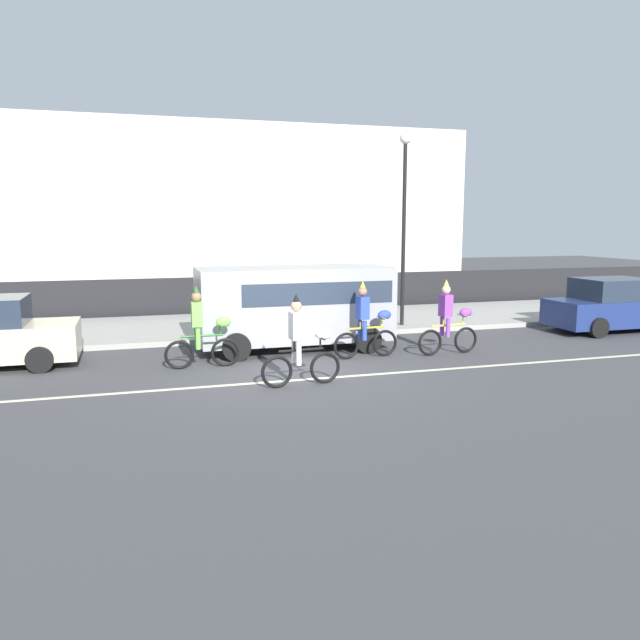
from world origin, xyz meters
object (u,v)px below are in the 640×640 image
parade_cyclist_lime (202,332)px  parked_car_navy (613,306)px  parade_cyclist_purple (449,322)px  parked_van_grey (297,301)px  pedestrian_onlooker (290,290)px  parade_cyclist_zebra (302,346)px  parade_cyclist_cobalt (367,324)px  street_lamp_post (404,201)px

parade_cyclist_lime → parked_car_navy: parade_cyclist_lime is taller
parade_cyclist_purple → parked_van_grey: (-3.55, 1.72, 0.44)m
parked_car_navy → pedestrian_onlooker: 10.39m
pedestrian_onlooker → parade_cyclist_zebra: bearing=-102.3°
pedestrian_onlooker → parade_cyclist_purple: bearing=-69.9°
parade_cyclist_cobalt → parade_cyclist_purple: 2.17m
parked_car_navy → pedestrian_onlooker: bearing=150.1°
parade_cyclist_zebra → parked_car_navy: parade_cyclist_zebra is taller
parade_cyclist_zebra → parade_cyclist_cobalt: size_ratio=1.00×
parade_cyclist_zebra → street_lamp_post: 8.06m
parade_cyclist_lime → parade_cyclist_cobalt: same height
parade_cyclist_lime → pedestrian_onlooker: bearing=60.6°
parade_cyclist_lime → parade_cyclist_purple: 6.17m
street_lamp_post → parade_cyclist_lime: bearing=-152.0°
parade_cyclist_purple → parked_van_grey: size_ratio=0.38×
parade_cyclist_purple → street_lamp_post: 4.91m
parade_cyclist_lime → parked_car_navy: bearing=6.1°
parade_cyclist_cobalt → parade_cyclist_purple: same height
parade_cyclist_lime → parade_cyclist_purple: same height
parade_cyclist_purple → pedestrian_onlooker: parade_cyclist_purple is taller
parade_cyclist_zebra → parked_van_grey: bearing=77.0°
parade_cyclist_purple → parade_cyclist_zebra: bearing=-156.3°
parade_cyclist_purple → street_lamp_post: size_ratio=0.33×
parade_cyclist_purple → parked_car_navy: bearing=14.1°
pedestrian_onlooker → parked_car_navy: bearing=-29.9°
parked_car_navy → pedestrian_onlooker: pedestrian_onlooker is taller
parade_cyclist_cobalt → parade_cyclist_zebra: bearing=-136.2°
street_lamp_post → parked_van_grey: bearing=-152.7°
parade_cyclist_cobalt → parked_car_navy: parade_cyclist_cobalt is taller
parade_cyclist_lime → parked_car_navy: size_ratio=0.47×
parade_cyclist_zebra → parade_cyclist_lime: bearing=128.9°
parked_van_grey → street_lamp_post: bearing=27.3°
parade_cyclist_purple → parked_car_navy: 6.72m
street_lamp_post → pedestrian_onlooker: 5.14m
parked_van_grey → parade_cyclist_purple: bearing=-25.9°
parade_cyclist_zebra → street_lamp_post: street_lamp_post is taller
parked_car_navy → pedestrian_onlooker: (-9.01, 5.18, 0.23)m
parade_cyclist_purple → parked_car_navy: (6.52, 1.63, -0.06)m
parade_cyclist_lime → parade_cyclist_cobalt: (4.01, -0.07, 0.00)m
parade_cyclist_zebra → parade_cyclist_cobalt: bearing=43.8°
parade_cyclist_lime → pedestrian_onlooker: (3.68, 6.54, 0.17)m
parade_cyclist_cobalt → street_lamp_post: (2.54, 3.55, 3.15)m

